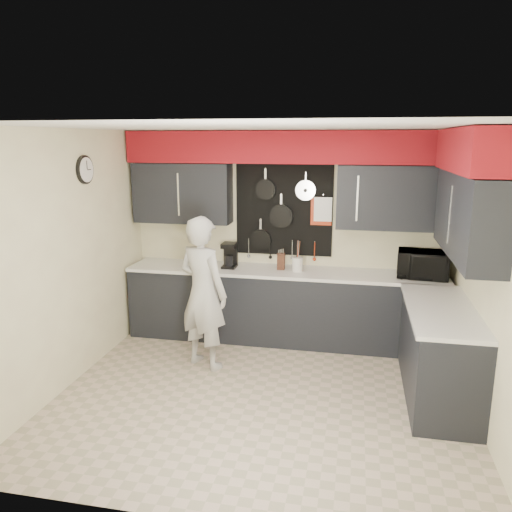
% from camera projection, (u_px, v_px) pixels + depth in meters
% --- Properties ---
extents(ground, '(4.00, 4.00, 0.00)m').
position_uv_depth(ground, '(262.00, 395.00, 4.98)').
color(ground, '#B8A28F').
rests_on(ground, ground).
extents(back_wall_assembly, '(4.00, 0.36, 2.60)m').
position_uv_depth(back_wall_assembly, '(288.00, 180.00, 6.05)').
color(back_wall_assembly, '#F3EFBC').
rests_on(back_wall_assembly, ground).
extents(right_wall_assembly, '(0.36, 3.50, 2.60)m').
position_uv_depth(right_wall_assembly, '(473.00, 203.00, 4.43)').
color(right_wall_assembly, '#F3EFBC').
rests_on(right_wall_assembly, ground).
extents(left_wall_assembly, '(0.05, 3.50, 2.60)m').
position_uv_depth(left_wall_assembly, '(70.00, 256.00, 5.07)').
color(left_wall_assembly, '#F3EFBC').
rests_on(left_wall_assembly, ground).
extents(base_cabinets, '(3.95, 2.20, 0.92)m').
position_uv_depth(base_cabinets, '(321.00, 317.00, 5.86)').
color(base_cabinets, black).
rests_on(base_cabinets, ground).
extents(microwave, '(0.60, 0.43, 0.31)m').
position_uv_depth(microwave, '(422.00, 264.00, 5.79)').
color(microwave, black).
rests_on(microwave, base_cabinets).
extents(knife_block, '(0.10, 0.10, 0.20)m').
position_uv_depth(knife_block, '(281.00, 261.00, 6.16)').
color(knife_block, '#331710').
rests_on(knife_block, base_cabinets).
extents(utensil_crock, '(0.13, 0.13, 0.17)m').
position_uv_depth(utensil_crock, '(297.00, 264.00, 6.09)').
color(utensil_crock, silver).
rests_on(utensil_crock, base_cabinets).
extents(coffee_maker, '(0.17, 0.21, 0.32)m').
position_uv_depth(coffee_maker, '(230.00, 254.00, 6.26)').
color(coffee_maker, black).
rests_on(coffee_maker, base_cabinets).
extents(person, '(0.74, 0.63, 1.70)m').
position_uv_depth(person, '(203.00, 293.00, 5.46)').
color(person, '#B3B3B1').
rests_on(person, ground).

